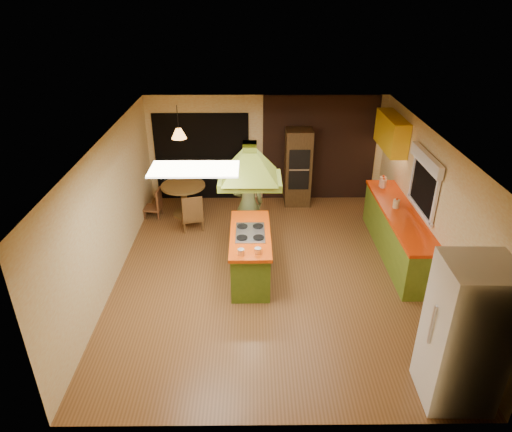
{
  "coord_description": "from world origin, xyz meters",
  "views": [
    {
      "loc": [
        -0.32,
        -6.96,
        4.74
      ],
      "look_at": [
        -0.26,
        0.0,
        1.15
      ],
      "focal_mm": 32.0,
      "sensor_mm": 36.0,
      "label": 1
    }
  ],
  "objects_px": {
    "canister_large": "(383,182)",
    "man": "(248,204)",
    "kitchen_island": "(250,254)",
    "refrigerator": "(465,334)",
    "wall_oven": "(298,167)",
    "dining_table": "(184,194)"
  },
  "relations": [
    {
      "from": "canister_large",
      "to": "refrigerator",
      "type": "bearing_deg",
      "value": -92.27
    },
    {
      "from": "canister_large",
      "to": "man",
      "type": "bearing_deg",
      "value": -166.72
    },
    {
      "from": "kitchen_island",
      "to": "refrigerator",
      "type": "height_order",
      "value": "refrigerator"
    },
    {
      "from": "dining_table",
      "to": "kitchen_island",
      "type": "bearing_deg",
      "value": -58.37
    },
    {
      "from": "refrigerator",
      "to": "wall_oven",
      "type": "height_order",
      "value": "refrigerator"
    },
    {
      "from": "wall_oven",
      "to": "man",
      "type": "bearing_deg",
      "value": -122.43
    },
    {
      "from": "refrigerator",
      "to": "canister_large",
      "type": "xyz_separation_m",
      "value": [
        0.18,
        4.58,
        0.03
      ]
    },
    {
      "from": "kitchen_island",
      "to": "man",
      "type": "bearing_deg",
      "value": 92.0
    },
    {
      "from": "man",
      "to": "canister_large",
      "type": "distance_m",
      "value": 2.89
    },
    {
      "from": "man",
      "to": "dining_table",
      "type": "height_order",
      "value": "man"
    },
    {
      "from": "dining_table",
      "to": "canister_large",
      "type": "height_order",
      "value": "canister_large"
    },
    {
      "from": "kitchen_island",
      "to": "refrigerator",
      "type": "relative_size",
      "value": 0.88
    },
    {
      "from": "dining_table",
      "to": "wall_oven",
      "type": "bearing_deg",
      "value": 13.22
    },
    {
      "from": "dining_table",
      "to": "canister_large",
      "type": "distance_m",
      "value": 4.32
    },
    {
      "from": "man",
      "to": "canister_large",
      "type": "height_order",
      "value": "man"
    },
    {
      "from": "canister_large",
      "to": "dining_table",
      "type": "bearing_deg",
      "value": 172.58
    },
    {
      "from": "wall_oven",
      "to": "refrigerator",
      "type": "bearing_deg",
      "value": -75.86
    },
    {
      "from": "kitchen_island",
      "to": "canister_large",
      "type": "relative_size",
      "value": 8.35
    },
    {
      "from": "man",
      "to": "wall_oven",
      "type": "bearing_deg",
      "value": -130.13
    },
    {
      "from": "wall_oven",
      "to": "dining_table",
      "type": "xyz_separation_m",
      "value": [
        -2.6,
        -0.61,
        -0.39
      ]
    },
    {
      "from": "man",
      "to": "wall_oven",
      "type": "height_order",
      "value": "wall_oven"
    },
    {
      "from": "wall_oven",
      "to": "dining_table",
      "type": "distance_m",
      "value": 2.69
    }
  ]
}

